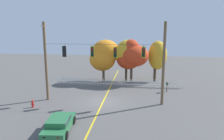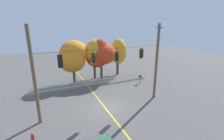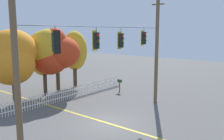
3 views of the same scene
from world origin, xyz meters
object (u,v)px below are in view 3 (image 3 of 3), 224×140
at_px(autumn_maple_mid, 45,51).
at_px(autumn_maple_near_fence, 12,57).
at_px(autumn_maple_far_west, 74,51).
at_px(autumn_oak_far_east, 56,53).
at_px(traffic_signal_eastbound_side, 144,38).
at_px(roadside_mailbox, 120,82).
at_px(traffic_signal_northbound_secondary, 56,42).
at_px(traffic_signal_northbound_primary, 96,41).
at_px(traffic_signal_westbound_side, 121,40).

bearing_deg(autumn_maple_mid, autumn_maple_near_fence, -176.29).
bearing_deg(autumn_maple_far_west, autumn_oak_far_east, -158.10).
xyz_separation_m(traffic_signal_eastbound_side, roadside_mailbox, (3.21, 4.73, -4.59)).
relative_size(traffic_signal_northbound_secondary, autumn_oak_far_east, 0.22).
xyz_separation_m(traffic_signal_northbound_primary, autumn_maple_near_fence, (-0.26, 9.42, -1.62)).
relative_size(autumn_maple_mid, roadside_mailbox, 4.96).
xyz_separation_m(traffic_signal_westbound_side, autumn_maple_near_fence, (-2.74, 9.42, -1.56)).
bearing_deg(roadside_mailbox, traffic_signal_eastbound_side, -124.21).
bearing_deg(autumn_maple_far_west, autumn_maple_mid, -170.01).
bearing_deg(traffic_signal_northbound_primary, roadside_mailbox, 28.56).
xyz_separation_m(traffic_signal_northbound_primary, autumn_oak_far_east, (4.00, 8.91, -1.55)).
relative_size(traffic_signal_northbound_secondary, traffic_signal_northbound_primary, 0.98).
height_order(traffic_signal_northbound_secondary, autumn_maple_near_fence, traffic_signal_northbound_secondary).
relative_size(traffic_signal_westbound_side, autumn_maple_far_west, 0.24).
height_order(traffic_signal_northbound_secondary, traffic_signal_northbound_primary, same).
xyz_separation_m(traffic_signal_northbound_secondary, traffic_signal_eastbound_side, (8.55, 0.02, 0.01)).
relative_size(traffic_signal_northbound_primary, traffic_signal_westbound_side, 0.96).
bearing_deg(autumn_maple_near_fence, traffic_signal_northbound_primary, -88.45).
xyz_separation_m(autumn_maple_mid, autumn_maple_far_west, (4.50, 0.79, -0.26)).
relative_size(autumn_maple_mid, autumn_maple_far_west, 1.03).
xyz_separation_m(autumn_maple_near_fence, autumn_maple_mid, (3.56, 0.23, 0.29)).
xyz_separation_m(traffic_signal_northbound_secondary, traffic_signal_northbound_primary, (3.08, 0.02, -0.02)).
distance_m(traffic_signal_northbound_secondary, roadside_mailbox, 13.48).
bearing_deg(traffic_signal_northbound_secondary, traffic_signal_northbound_primary, 0.36).
bearing_deg(traffic_signal_northbound_primary, autumn_oak_far_east, 65.85).
bearing_deg(traffic_signal_westbound_side, roadside_mailbox, 37.35).
bearing_deg(traffic_signal_northbound_primary, traffic_signal_northbound_secondary, -179.64).
relative_size(traffic_signal_eastbound_side, autumn_maple_mid, 0.22).
height_order(traffic_signal_northbound_primary, traffic_signal_eastbound_side, same).
height_order(traffic_signal_westbound_side, autumn_maple_mid, traffic_signal_westbound_side).
relative_size(traffic_signal_eastbound_side, autumn_maple_near_fence, 0.22).
bearing_deg(autumn_maple_near_fence, traffic_signal_northbound_secondary, -106.64).
height_order(traffic_signal_eastbound_side, autumn_maple_near_fence, traffic_signal_eastbound_side).
relative_size(traffic_signal_northbound_secondary, roadside_mailbox, 1.09).
height_order(autumn_maple_mid, autumn_oak_far_east, autumn_oak_far_east).
bearing_deg(autumn_oak_far_east, autumn_maple_near_fence, 173.18).
bearing_deg(traffic_signal_northbound_primary, traffic_signal_westbound_side, -0.00).
bearing_deg(traffic_signal_eastbound_side, traffic_signal_northbound_secondary, -179.87).
height_order(traffic_signal_northbound_primary, autumn_maple_mid, traffic_signal_northbound_primary).
relative_size(traffic_signal_westbound_side, roadside_mailbox, 1.16).
bearing_deg(traffic_signal_eastbound_side, autumn_maple_far_west, 77.39).
bearing_deg(roadside_mailbox, traffic_signal_westbound_side, -142.65).
distance_m(traffic_signal_northbound_primary, traffic_signal_eastbound_side, 5.47).
distance_m(traffic_signal_northbound_primary, roadside_mailbox, 10.88).
xyz_separation_m(traffic_signal_eastbound_side, autumn_maple_mid, (-2.16, 9.65, -1.37)).
bearing_deg(traffic_signal_westbound_side, traffic_signal_northbound_primary, 180.00).
xyz_separation_m(autumn_maple_far_west, roadside_mailbox, (0.88, -5.72, -2.97)).
bearing_deg(autumn_maple_near_fence, traffic_signal_westbound_side, -73.76).
bearing_deg(roadside_mailbox, autumn_maple_mid, 137.49).
distance_m(autumn_maple_near_fence, roadside_mailbox, 10.51).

